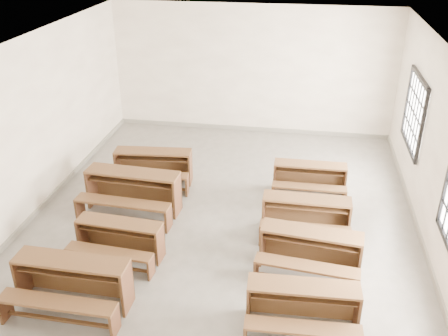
% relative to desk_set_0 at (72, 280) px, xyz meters
% --- Properties ---
extents(room, '(8.50, 8.50, 3.20)m').
position_rel_desk_set_0_xyz_m(room, '(1.82, 2.69, 1.71)').
color(room, gray).
rests_on(room, ground).
extents(desk_set_0, '(1.65, 0.88, 0.74)m').
position_rel_desk_set_0_xyz_m(desk_set_0, '(0.00, 0.00, 0.00)').
color(desk_set_0, brown).
rests_on(desk_set_0, ground).
extents(desk_set_1, '(1.46, 0.83, 0.63)m').
position_rel_desk_set_0_xyz_m(desk_set_1, '(0.26, 1.19, -0.06)').
color(desk_set_1, brown).
rests_on(desk_set_1, ground).
extents(desk_set_2, '(1.81, 1.01, 0.79)m').
position_rel_desk_set_0_xyz_m(desk_set_2, '(0.01, 2.62, 0.03)').
color(desk_set_2, brown).
rests_on(desk_set_2, ground).
extents(desk_set_3, '(1.64, 0.95, 0.71)m').
position_rel_desk_set_0_xyz_m(desk_set_3, '(0.06, 3.75, -0.02)').
color(desk_set_3, brown).
rests_on(desk_set_3, ground).
extents(desk_set_4, '(1.52, 0.83, 0.67)m').
position_rel_desk_set_0_xyz_m(desk_set_4, '(3.23, 0.08, -0.04)').
color(desk_set_4, brown).
rests_on(desk_set_4, ground).
extents(desk_set_5, '(1.63, 0.97, 0.70)m').
position_rel_desk_set_0_xyz_m(desk_set_5, '(3.31, 1.33, -0.02)').
color(desk_set_5, brown).
rests_on(desk_set_5, ground).
extents(desk_set_6, '(1.52, 0.80, 0.68)m').
position_rel_desk_set_0_xyz_m(desk_set_6, '(3.23, 2.37, -0.03)').
color(desk_set_6, brown).
rests_on(desk_set_6, ground).
extents(desk_set_7, '(1.43, 0.74, 0.64)m').
position_rel_desk_set_0_xyz_m(desk_set_7, '(3.27, 3.80, -0.05)').
color(desk_set_7, brown).
rests_on(desk_set_7, ground).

